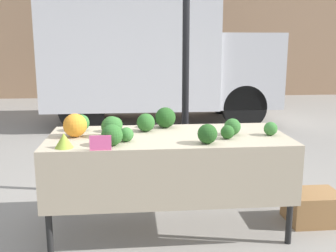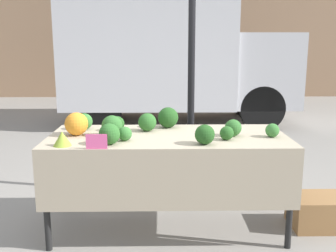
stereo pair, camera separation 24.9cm
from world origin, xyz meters
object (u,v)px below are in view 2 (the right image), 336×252
(parked_truck, at_px, (171,60))
(orange_cauliflower, at_px, (76,124))
(produce_crate, at_px, (317,212))
(price_sign, at_px, (97,142))

(parked_truck, relative_size, orange_cauliflower, 23.01)
(produce_crate, bearing_deg, parked_truck, 103.53)
(parked_truck, xyz_separation_m, produce_crate, (1.16, -4.83, -1.13))
(parked_truck, distance_m, price_sign, 5.30)
(parked_truck, xyz_separation_m, price_sign, (-0.69, -5.24, -0.39))
(price_sign, bearing_deg, orange_cauliflower, 118.01)
(parked_truck, height_order, orange_cauliflower, parked_truck)
(orange_cauliflower, bearing_deg, price_sign, -61.99)
(parked_truck, bearing_deg, produce_crate, -76.47)
(price_sign, distance_m, produce_crate, 2.04)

